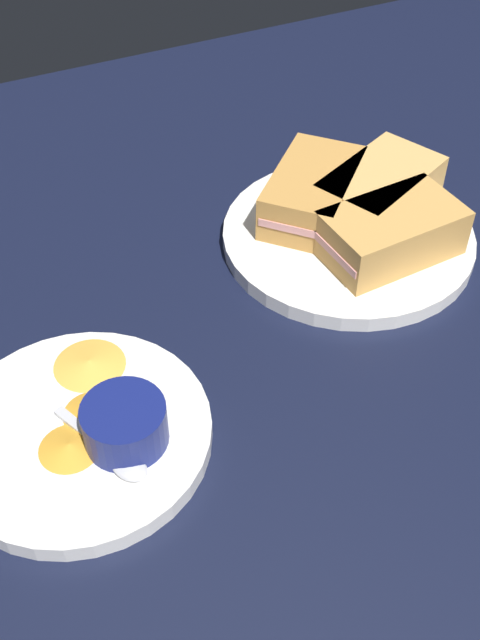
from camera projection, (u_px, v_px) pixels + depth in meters
ground_plane at (339, 305)px, 74.25cm from camera, size 110.00×110.00×3.00cm
plate_sandwich_main at (348, 237)px, 78.01cm from camera, size 25.30×25.30×1.60cm
sandwich_half_near at (391, 232)px, 73.43cm from camera, size 13.68×8.42×4.80cm
sandwich_half_far at (379, 191)px, 78.26cm from camera, size 14.96×12.19×4.80cm
sandwich_half_extra at (313, 192)px, 78.08cm from camera, size 14.64×14.48×4.80cm
ramekin_dark_sauce at (312, 186)px, 79.02cm from camera, size 7.03×7.03×4.27cm
spoon_by_dark_ramekin at (339, 231)px, 76.82cm from camera, size 2.24×9.87×0.80cm
plate_chips_companion at (79, 434)px, 60.51cm from camera, size 20.89×20.89×1.60cm
ramekin_light_gravy at (125, 423)px, 57.87cm from camera, size 6.49×6.49×3.58cm
spoon_by_gravy_ramekin at (117, 457)px, 57.55cm from camera, size 5.27×9.64×0.80cm
plantain_chip_scatter at (85, 398)px, 61.71cm from camera, size 10.20×13.69×0.60cm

